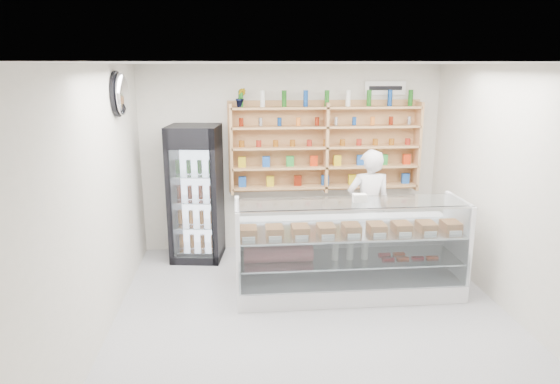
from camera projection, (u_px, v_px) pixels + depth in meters
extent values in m
plane|color=#ADADB2|center=(316.00, 324.00, 5.52)|extent=(5.00, 5.00, 0.00)
plane|color=white|center=(321.00, 63.00, 4.82)|extent=(5.00, 5.00, 0.00)
plane|color=beige|center=(291.00, 159.00, 7.58)|extent=(4.50, 0.00, 4.50)
plane|color=beige|center=(393.00, 323.00, 2.76)|extent=(4.50, 0.00, 4.50)
plane|color=beige|center=(95.00, 208.00, 4.97)|extent=(0.00, 5.00, 5.00)
plane|color=beige|center=(525.00, 197.00, 5.37)|extent=(0.00, 5.00, 5.00)
cube|color=white|center=(348.00, 285.00, 6.23)|extent=(2.77, 0.78, 0.23)
cube|color=white|center=(343.00, 244.00, 6.48)|extent=(2.77, 0.05, 0.58)
cube|color=silver|center=(349.00, 258.00, 6.14)|extent=(2.66, 0.69, 0.02)
cube|color=silver|center=(350.00, 232.00, 6.06)|extent=(2.71, 0.72, 0.02)
cube|color=silver|center=(357.00, 251.00, 5.72)|extent=(2.71, 0.11, 0.97)
cube|color=silver|center=(352.00, 202.00, 5.92)|extent=(2.71, 0.55, 0.01)
imported|color=silver|center=(369.00, 208.00, 6.97)|extent=(0.62, 0.41, 1.68)
cube|color=black|center=(196.00, 193.00, 7.21)|extent=(0.79, 0.78, 1.96)
cube|color=#300432|center=(195.00, 139.00, 6.70)|extent=(0.69, 0.12, 0.27)
cube|color=silver|center=(198.00, 205.00, 6.91)|extent=(0.59, 0.09, 1.55)
cube|color=tan|center=(232.00, 149.00, 7.30)|extent=(0.04, 0.28, 1.33)
cube|color=tan|center=(326.00, 148.00, 7.42)|extent=(0.04, 0.28, 1.33)
cube|color=tan|center=(417.00, 146.00, 7.55)|extent=(0.04, 0.28, 1.33)
cube|color=tan|center=(325.00, 186.00, 7.57)|extent=(2.80, 0.28, 0.03)
cube|color=tan|center=(325.00, 167.00, 7.50)|extent=(2.80, 0.28, 0.03)
cube|color=tan|center=(326.00, 147.00, 7.42)|extent=(2.80, 0.28, 0.03)
cube|color=tan|center=(326.00, 127.00, 7.35)|extent=(2.80, 0.28, 0.03)
cube|color=tan|center=(327.00, 108.00, 7.28)|extent=(2.80, 0.28, 0.03)
imported|color=#1E6626|center=(241.00, 98.00, 7.13)|extent=(0.16, 0.13, 0.27)
ellipsoid|color=silver|center=(121.00, 94.00, 5.88)|extent=(0.15, 0.50, 0.50)
cube|color=white|center=(385.00, 88.00, 7.42)|extent=(0.62, 0.03, 0.20)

